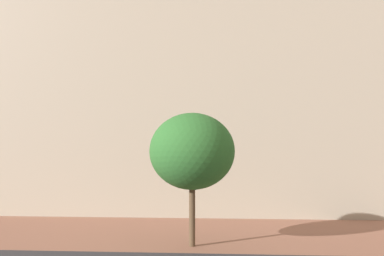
% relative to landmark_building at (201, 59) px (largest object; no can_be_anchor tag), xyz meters
% --- Properties ---
extents(landmark_building, '(28.10, 12.20, 37.49)m').
position_rel_landmark_building_xyz_m(landmark_building, '(0.00, 0.00, 0.00)').
color(landmark_building, '#B2A893').
rests_on(landmark_building, ground_plane).
extents(tree_curb_far, '(3.64, 3.64, 5.63)m').
position_rel_landmark_building_xyz_m(tree_curb_far, '(0.36, -13.64, -7.18)').
color(tree_curb_far, brown).
rests_on(tree_curb_far, ground_plane).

